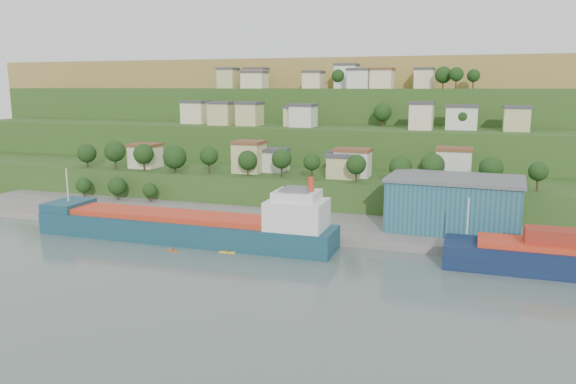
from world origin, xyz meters
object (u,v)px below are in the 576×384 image
at_px(warehouse, 454,203).
at_px(caravan, 65,206).
at_px(cargo_ship_near, 192,229).
at_px(kayak_orange, 173,250).

xyz_separation_m(warehouse, caravan, (-105.31, -9.89, -5.89)).
distance_m(cargo_ship_near, caravan, 49.23).
relative_size(cargo_ship_near, kayak_orange, 22.95).
bearing_deg(kayak_orange, warehouse, 53.60).
distance_m(warehouse, caravan, 105.94).
relative_size(warehouse, caravan, 5.53).
bearing_deg(caravan, cargo_ship_near, -30.57).
height_order(cargo_ship_near, warehouse, cargo_ship_near).
bearing_deg(warehouse, caravan, -171.82).
bearing_deg(caravan, warehouse, -9.81).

